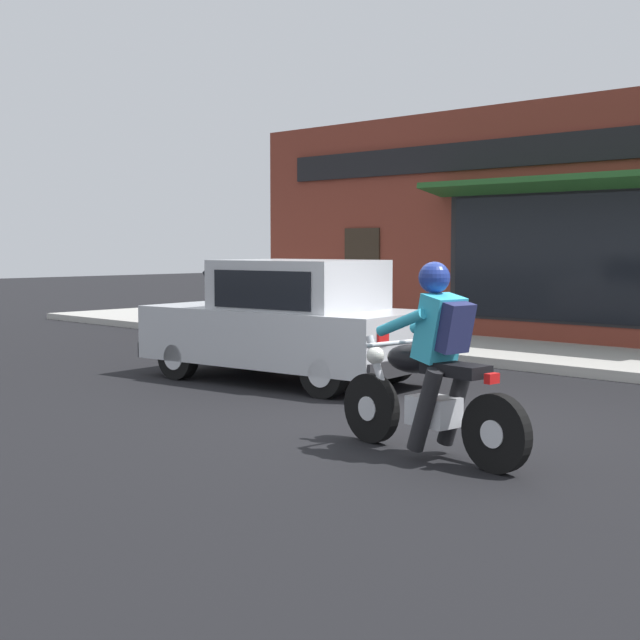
% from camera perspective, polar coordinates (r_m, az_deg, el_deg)
% --- Properties ---
extents(ground_plane, '(80.00, 80.00, 0.00)m').
position_cam_1_polar(ground_plane, '(8.94, 5.54, -6.53)').
color(ground_plane, black).
extents(sidewalk_curb, '(2.60, 22.00, 0.14)m').
position_cam_1_polar(sidewalk_curb, '(14.89, 8.95, -1.76)').
color(sidewalk_curb, '#ADAAA3').
rests_on(sidewalk_curb, ground).
extents(storefront_building, '(1.25, 11.91, 4.20)m').
position_cam_1_polar(storefront_building, '(16.04, 12.39, 5.94)').
color(storefront_building, maroon).
rests_on(storefront_building, ground).
extents(motorcycle_with_rider, '(0.62, 2.02, 1.62)m').
position_cam_1_polar(motorcycle_with_rider, '(7.40, 7.17, -3.59)').
color(motorcycle_with_rider, black).
rests_on(motorcycle_with_rider, ground).
extents(car_hatchback, '(2.04, 3.93, 1.57)m').
position_cam_1_polar(car_hatchback, '(11.44, -2.10, -0.16)').
color(car_hatchback, black).
rests_on(car_hatchback, ground).
extents(traffic_cone, '(0.36, 0.36, 0.60)m').
position_cam_1_polar(traffic_cone, '(17.57, -6.48, 0.44)').
color(traffic_cone, black).
rests_on(traffic_cone, sidewalk_curb).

